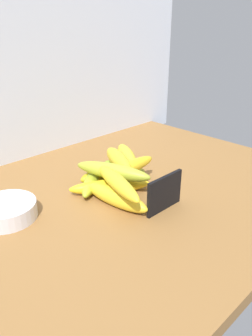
% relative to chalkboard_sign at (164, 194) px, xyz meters
% --- Properties ---
extents(counter_top, '(1.10, 0.76, 0.03)m').
position_rel_chalkboard_sign_xyz_m(counter_top, '(-0.03, 0.12, -0.05)').
color(counter_top, olive).
rests_on(counter_top, ground).
extents(back_wall, '(1.30, 0.02, 0.70)m').
position_rel_chalkboard_sign_xyz_m(back_wall, '(-0.03, 0.51, 0.28)').
color(back_wall, silver).
rests_on(back_wall, ground).
extents(chalkboard_sign, '(0.11, 0.02, 0.08)m').
position_rel_chalkboard_sign_xyz_m(chalkboard_sign, '(0.00, 0.00, 0.00)').
color(chalkboard_sign, black).
rests_on(chalkboard_sign, counter_top).
extents(fruit_bowl, '(0.13, 0.13, 0.04)m').
position_rel_chalkboard_sign_xyz_m(fruit_bowl, '(-0.27, 0.22, -0.02)').
color(fruit_bowl, silver).
rests_on(fruit_bowl, counter_top).
extents(banana_0, '(0.07, 0.16, 0.04)m').
position_rel_chalkboard_sign_xyz_m(banana_0, '(0.04, 0.19, -0.02)').
color(banana_0, '#95B828').
rests_on(banana_0, counter_top).
extents(banana_1, '(0.19, 0.14, 0.04)m').
position_rel_chalkboard_sign_xyz_m(banana_1, '(-0.04, 0.14, -0.02)').
color(banana_1, yellow).
rests_on(banana_1, counter_top).
extents(banana_2, '(0.13, 0.17, 0.04)m').
position_rel_chalkboard_sign_xyz_m(banana_2, '(0.13, 0.25, -0.02)').
color(banana_2, yellow).
rests_on(banana_2, counter_top).
extents(banana_3, '(0.06, 0.19, 0.04)m').
position_rel_chalkboard_sign_xyz_m(banana_3, '(-0.07, 0.09, -0.02)').
color(banana_3, yellow).
rests_on(banana_3, counter_top).
extents(banana_4, '(0.16, 0.07, 0.04)m').
position_rel_chalkboard_sign_xyz_m(banana_4, '(0.01, 0.13, -0.02)').
color(banana_4, '#9DB431').
rests_on(banana_4, counter_top).
extents(banana_5, '(0.16, 0.05, 0.04)m').
position_rel_chalkboard_sign_xyz_m(banana_5, '(0.01, 0.21, -0.02)').
color(banana_5, gold).
rests_on(banana_5, counter_top).
extents(banana_6, '(0.18, 0.14, 0.04)m').
position_rel_chalkboard_sign_xyz_m(banana_6, '(0.08, 0.24, -0.02)').
color(banana_6, '#B48C20').
rests_on(banana_6, counter_top).
extents(banana_7, '(0.16, 0.15, 0.04)m').
position_rel_chalkboard_sign_xyz_m(banana_7, '(-0.04, 0.21, -0.02)').
color(banana_7, '#A4B62B').
rests_on(banana_7, counter_top).
extents(banana_8, '(0.10, 0.16, 0.04)m').
position_rel_chalkboard_sign_xyz_m(banana_8, '(0.03, 0.18, 0.02)').
color(banana_8, gold).
rests_on(banana_8, banana_0).
extents(banana_9, '(0.11, 0.20, 0.04)m').
position_rel_chalkboard_sign_xyz_m(banana_9, '(-0.02, 0.15, 0.02)').
color(banana_9, '#A4B42F').
rests_on(banana_9, banana_1).
extents(banana_10, '(0.16, 0.04, 0.03)m').
position_rel_chalkboard_sign_xyz_m(banana_10, '(0.03, 0.13, 0.02)').
color(banana_10, yellow).
rests_on(banana_10, banana_4).
extents(banana_11, '(0.09, 0.20, 0.04)m').
position_rel_chalkboard_sign_xyz_m(banana_11, '(-0.06, 0.09, 0.02)').
color(banana_11, yellow).
rests_on(banana_11, banana_3).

